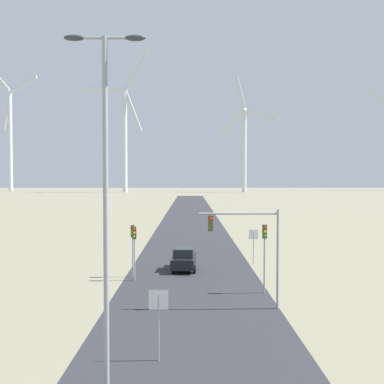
{
  "coord_description": "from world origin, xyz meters",
  "views": [
    {
      "loc": [
        -0.15,
        -10.64,
        7.55
      ],
      "look_at": [
        0.0,
        18.66,
        6.56
      ],
      "focal_mm": 42.0,
      "sensor_mm": 36.0,
      "label": 1
    }
  ],
  "objects_px": {
    "wind_turbine_center": "(244,142)",
    "stop_sign_near": "(158,311)",
    "traffic_light_post_mid_left": "(133,239)",
    "wind_turbine_far_left": "(10,131)",
    "traffic_light_post_near_right": "(265,243)",
    "stop_sign_far": "(253,240)",
    "car_approaching": "(184,259)",
    "traffic_light_mast_overhead": "(250,238)",
    "traffic_light_post_near_left": "(134,241)",
    "streetlamp": "(106,180)",
    "wind_turbine_left": "(125,129)"
  },
  "relations": [
    {
      "from": "streetlamp",
      "to": "stop_sign_near",
      "type": "distance_m",
      "value": 6.39
    },
    {
      "from": "car_approaching",
      "to": "wind_turbine_left",
      "type": "xyz_separation_m",
      "value": [
        -31.23,
        184.05,
        29.9
      ]
    },
    {
      "from": "stop_sign_far",
      "to": "traffic_light_post_mid_left",
      "type": "bearing_deg",
      "value": -152.65
    },
    {
      "from": "traffic_light_post_mid_left",
      "to": "traffic_light_post_near_left",
      "type": "bearing_deg",
      "value": -76.54
    },
    {
      "from": "streetlamp",
      "to": "car_approaching",
      "type": "xyz_separation_m",
      "value": [
        2.36,
        21.04,
        -6.52
      ]
    },
    {
      "from": "traffic_light_mast_overhead",
      "to": "streetlamp",
      "type": "bearing_deg",
      "value": -121.23
    },
    {
      "from": "stop_sign_far",
      "to": "traffic_light_post_mid_left",
      "type": "distance_m",
      "value": 11.07
    },
    {
      "from": "streetlamp",
      "to": "traffic_light_post_near_right",
      "type": "height_order",
      "value": "streetlamp"
    },
    {
      "from": "traffic_light_post_mid_left",
      "to": "wind_turbine_far_left",
      "type": "xyz_separation_m",
      "value": [
        -92.18,
        208.51,
        29.59
      ]
    },
    {
      "from": "stop_sign_near",
      "to": "traffic_light_mast_overhead",
      "type": "distance_m",
      "value": 8.85
    },
    {
      "from": "traffic_light_post_near_right",
      "to": "wind_turbine_left",
      "type": "relative_size",
      "value": 0.07
    },
    {
      "from": "streetlamp",
      "to": "wind_turbine_center",
      "type": "bearing_deg",
      "value": 81.79
    },
    {
      "from": "stop_sign_far",
      "to": "car_approaching",
      "type": "xyz_separation_m",
      "value": [
        -5.99,
        -2.49,
        -1.17
      ]
    },
    {
      "from": "traffic_light_post_mid_left",
      "to": "traffic_light_mast_overhead",
      "type": "relative_size",
      "value": 0.69
    },
    {
      "from": "car_approaching",
      "to": "wind_turbine_far_left",
      "type": "height_order",
      "value": "wind_turbine_far_left"
    },
    {
      "from": "wind_turbine_center",
      "to": "traffic_light_post_mid_left",
      "type": "bearing_deg",
      "value": -99.42
    },
    {
      "from": "wind_turbine_far_left",
      "to": "wind_turbine_left",
      "type": "bearing_deg",
      "value": -18.66
    },
    {
      "from": "stop_sign_near",
      "to": "traffic_light_post_near_left",
      "type": "distance_m",
      "value": 14.55
    },
    {
      "from": "stop_sign_near",
      "to": "traffic_light_post_near_right",
      "type": "distance_m",
      "value": 12.36
    },
    {
      "from": "wind_turbine_far_left",
      "to": "streetlamp",
      "type": "bearing_deg",
      "value": -67.58
    },
    {
      "from": "streetlamp",
      "to": "wind_turbine_far_left",
      "type": "height_order",
      "value": "wind_turbine_far_left"
    },
    {
      "from": "stop_sign_near",
      "to": "wind_turbine_far_left",
      "type": "relative_size",
      "value": 0.04
    },
    {
      "from": "traffic_light_post_near_left",
      "to": "wind_turbine_far_left",
      "type": "distance_m",
      "value": 231.02
    },
    {
      "from": "stop_sign_far",
      "to": "traffic_light_post_near_right",
      "type": "height_order",
      "value": "traffic_light_post_near_right"
    },
    {
      "from": "traffic_light_post_near_left",
      "to": "wind_turbine_left",
      "type": "distance_m",
      "value": 191.84
    },
    {
      "from": "stop_sign_far",
      "to": "stop_sign_near",
      "type": "bearing_deg",
      "value": -108.38
    },
    {
      "from": "stop_sign_far",
      "to": "traffic_light_post_near_right",
      "type": "xyz_separation_m",
      "value": [
        -0.68,
        -9.79,
        1.18
      ]
    },
    {
      "from": "traffic_light_post_mid_left",
      "to": "wind_turbine_left",
      "type": "height_order",
      "value": "wind_turbine_left"
    },
    {
      "from": "stop_sign_near",
      "to": "traffic_light_post_near_right",
      "type": "xyz_separation_m",
      "value": [
        6.12,
        10.67,
        1.21
      ]
    },
    {
      "from": "traffic_light_mast_overhead",
      "to": "wind_turbine_left",
      "type": "xyz_separation_m",
      "value": [
        -35.11,
        194.8,
        26.72
      ]
    },
    {
      "from": "traffic_light_post_near_left",
      "to": "traffic_light_post_near_right",
      "type": "height_order",
      "value": "traffic_light_post_near_right"
    },
    {
      "from": "traffic_light_post_near_left",
      "to": "stop_sign_far",
      "type": "bearing_deg",
      "value": 32.99
    },
    {
      "from": "wind_turbine_far_left",
      "to": "stop_sign_far",
      "type": "bearing_deg",
      "value": -63.37
    },
    {
      "from": "car_approaching",
      "to": "wind_turbine_center",
      "type": "relative_size",
      "value": 0.07
    },
    {
      "from": "traffic_light_post_near_left",
      "to": "traffic_light_post_near_right",
      "type": "distance_m",
      "value": 9.57
    },
    {
      "from": "traffic_light_post_near_right",
      "to": "traffic_light_post_mid_left",
      "type": "height_order",
      "value": "traffic_light_post_near_right"
    },
    {
      "from": "wind_turbine_center",
      "to": "traffic_light_post_near_left",
      "type": "bearing_deg",
      "value": -99.29
    },
    {
      "from": "traffic_light_post_near_right",
      "to": "wind_turbine_center",
      "type": "xyz_separation_m",
      "value": [
        22.23,
        193.7,
        21.76
      ]
    },
    {
      "from": "traffic_light_post_mid_left",
      "to": "streetlamp",
      "type": "bearing_deg",
      "value": -85.49
    },
    {
      "from": "wind_turbine_left",
      "to": "traffic_light_post_near_left",
      "type": "bearing_deg",
      "value": -81.61
    },
    {
      "from": "wind_turbine_center",
      "to": "stop_sign_near",
      "type": "bearing_deg",
      "value": -97.9
    },
    {
      "from": "car_approaching",
      "to": "traffic_light_post_near_right",
      "type": "bearing_deg",
      "value": -53.92
    },
    {
      "from": "wind_turbine_far_left",
      "to": "wind_turbine_center",
      "type": "xyz_separation_m",
      "value": [
        123.55,
        -19.52,
        -7.46
      ]
    },
    {
      "from": "streetlamp",
      "to": "traffic_light_post_near_left",
      "type": "bearing_deg",
      "value": 93.92
    },
    {
      "from": "car_approaching",
      "to": "wind_turbine_far_left",
      "type": "bearing_deg",
      "value": 114.99
    },
    {
      "from": "streetlamp",
      "to": "traffic_light_mast_overhead",
      "type": "distance_m",
      "value": 12.49
    },
    {
      "from": "traffic_light_mast_overhead",
      "to": "traffic_light_post_near_left",
      "type": "bearing_deg",
      "value": 136.55
    },
    {
      "from": "wind_turbine_center",
      "to": "traffic_light_mast_overhead",
      "type": "bearing_deg",
      "value": -96.85
    },
    {
      "from": "stop_sign_near",
      "to": "traffic_light_mast_overhead",
      "type": "height_order",
      "value": "traffic_light_mast_overhead"
    },
    {
      "from": "stop_sign_far",
      "to": "car_approaching",
      "type": "distance_m",
      "value": 6.59
    }
  ]
}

